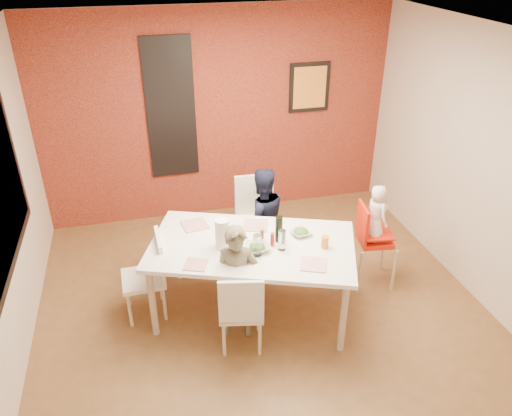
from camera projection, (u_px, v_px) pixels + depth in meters
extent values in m
plane|color=brown|center=(263.00, 311.00, 5.13)|extent=(4.50, 4.50, 0.00)
cube|color=silver|center=(266.00, 38.00, 3.82)|extent=(4.50, 4.50, 0.02)
cube|color=beige|center=(219.00, 116.00, 6.38)|extent=(4.50, 0.02, 2.70)
cube|color=beige|center=(378.00, 390.00, 2.57)|extent=(4.50, 0.02, 2.70)
cube|color=beige|center=(482.00, 169.00, 4.96)|extent=(0.02, 4.50, 2.70)
cube|color=maroon|center=(219.00, 116.00, 6.36)|extent=(4.50, 0.02, 2.70)
cube|color=silver|center=(171.00, 109.00, 6.15)|extent=(0.55, 0.03, 1.70)
cube|color=black|center=(171.00, 109.00, 6.15)|extent=(0.60, 0.03, 1.76)
cube|color=black|center=(309.00, 87.00, 6.46)|extent=(0.54, 0.03, 0.64)
cube|color=gold|center=(310.00, 88.00, 6.45)|extent=(0.44, 0.01, 0.54)
cube|color=white|center=(252.00, 246.00, 4.76)|extent=(2.20, 1.70, 0.04)
cylinder|color=tan|center=(153.00, 302.00, 4.66)|extent=(0.06, 0.06, 0.76)
cylinder|color=tan|center=(177.00, 249.00, 5.44)|extent=(0.06, 0.06, 0.76)
cylinder|color=tan|center=(343.00, 317.00, 4.48)|extent=(0.06, 0.06, 0.76)
cylinder|color=tan|center=(340.00, 260.00, 5.26)|extent=(0.06, 0.06, 0.76)
cube|color=silver|center=(241.00, 309.00, 4.54)|extent=(0.47, 0.47, 0.04)
cube|color=silver|center=(241.00, 303.00, 4.28)|extent=(0.39, 0.12, 0.45)
cylinder|color=beige|center=(258.00, 314.00, 4.79)|extent=(0.03, 0.03, 0.39)
cylinder|color=beige|center=(260.00, 338.00, 4.51)|extent=(0.03, 0.03, 0.39)
cylinder|color=beige|center=(225.00, 315.00, 4.78)|extent=(0.03, 0.03, 0.39)
cylinder|color=beige|center=(224.00, 339.00, 4.50)|extent=(0.03, 0.03, 0.39)
cube|color=white|center=(258.00, 223.00, 5.76)|extent=(0.48, 0.48, 0.05)
cube|color=white|center=(254.00, 195.00, 5.81)|extent=(0.46, 0.06, 0.52)
cylinder|color=tan|center=(245.00, 251.00, 5.68)|extent=(0.04, 0.04, 0.45)
cylinder|color=tan|center=(239.00, 234.00, 6.00)|extent=(0.04, 0.04, 0.45)
cylinder|color=tan|center=(277.00, 248.00, 5.75)|extent=(0.04, 0.04, 0.45)
cylinder|color=tan|center=(269.00, 231.00, 6.07)|extent=(0.04, 0.04, 0.45)
cube|color=white|center=(143.00, 279.00, 4.91)|extent=(0.42, 0.42, 0.05)
cube|color=white|center=(160.00, 256.00, 4.85)|extent=(0.05, 0.41, 0.47)
cylinder|color=beige|center=(128.00, 289.00, 5.12)|extent=(0.03, 0.03, 0.40)
cylinder|color=beige|center=(161.00, 284.00, 5.20)|extent=(0.03, 0.03, 0.40)
cylinder|color=beige|center=(130.00, 310.00, 4.84)|extent=(0.03, 0.03, 0.40)
cylinder|color=beige|center=(164.00, 304.00, 4.92)|extent=(0.03, 0.03, 0.40)
cube|color=red|center=(375.00, 240.00, 5.31)|extent=(0.38, 0.38, 0.05)
cube|color=red|center=(362.00, 223.00, 5.19)|extent=(0.08, 0.34, 0.39)
cube|color=red|center=(376.00, 232.00, 5.26)|extent=(0.38, 0.38, 0.02)
cylinder|color=tan|center=(394.00, 271.00, 5.30)|extent=(0.03, 0.03, 0.52)
cylinder|color=tan|center=(360.00, 273.00, 5.27)|extent=(0.03, 0.03, 0.52)
cylinder|color=tan|center=(383.00, 251.00, 5.63)|extent=(0.03, 0.03, 0.52)
cylinder|color=tan|center=(350.00, 253.00, 5.59)|extent=(0.03, 0.03, 0.52)
imported|color=brown|center=(237.00, 283.00, 4.59)|extent=(0.48, 0.38, 1.17)
imported|color=black|center=(261.00, 219.00, 5.55)|extent=(0.63, 0.51, 1.22)
imported|color=white|center=(377.00, 213.00, 5.14)|extent=(0.24, 0.33, 0.62)
cube|color=silver|center=(196.00, 264.00, 4.45)|extent=(0.26, 0.26, 0.01)
cube|color=silver|center=(256.00, 225.00, 5.04)|extent=(0.31, 0.31, 0.01)
cube|color=white|center=(314.00, 264.00, 4.45)|extent=(0.30, 0.30, 0.01)
cube|color=white|center=(195.00, 225.00, 5.05)|extent=(0.28, 0.28, 0.01)
imported|color=silver|center=(257.00, 247.00, 4.65)|extent=(0.27, 0.27, 0.06)
imported|color=white|center=(301.00, 232.00, 4.89)|extent=(0.24, 0.24, 0.05)
cylinder|color=black|center=(279.00, 229.00, 4.74)|extent=(0.07, 0.07, 0.27)
cylinder|color=silver|center=(257.00, 245.00, 4.54)|extent=(0.08, 0.08, 0.22)
cylinder|color=white|center=(282.00, 240.00, 4.63)|extent=(0.07, 0.07, 0.21)
cylinder|color=white|center=(222.00, 234.00, 4.64)|extent=(0.13, 0.13, 0.30)
cylinder|color=red|center=(272.00, 240.00, 4.69)|extent=(0.03, 0.03, 0.13)
cylinder|color=#2E7727|center=(273.00, 239.00, 4.71)|extent=(0.03, 0.03, 0.14)
cylinder|color=brown|center=(262.00, 236.00, 4.74)|extent=(0.04, 0.04, 0.15)
cylinder|color=orange|center=(325.00, 242.00, 4.67)|extent=(0.07, 0.07, 0.12)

